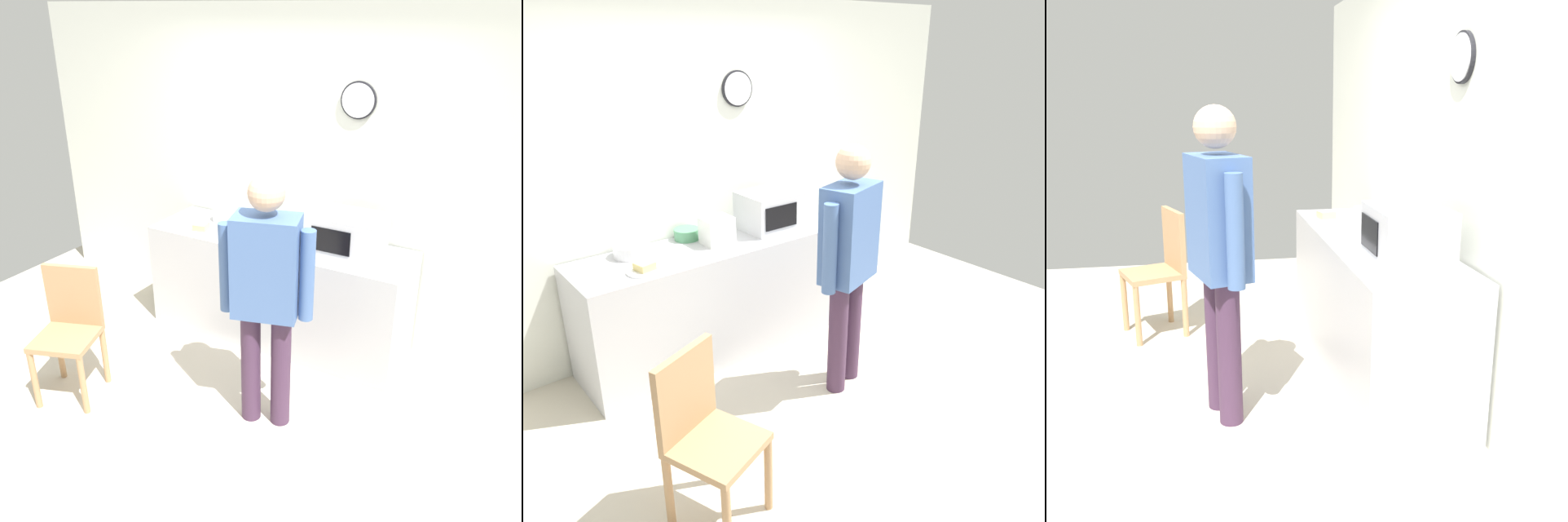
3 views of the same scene
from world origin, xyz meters
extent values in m
plane|color=beige|center=(0.00, 0.00, 0.00)|extent=(6.00, 6.00, 0.00)
cube|color=silver|center=(0.00, 1.60, 1.30)|extent=(5.40, 0.10, 2.60)
cylinder|color=white|center=(0.39, 1.54, 1.95)|extent=(0.24, 0.03, 0.24)
cylinder|color=black|center=(0.39, 1.54, 1.95)|extent=(0.27, 0.02, 0.27)
cube|color=#B7B7BC|center=(-0.08, 1.22, 0.44)|extent=(2.13, 0.62, 0.88)
cube|color=silver|center=(0.49, 1.24, 1.03)|extent=(0.50, 0.38, 0.30)
cube|color=black|center=(0.43, 1.05, 1.03)|extent=(0.30, 0.01, 0.18)
cylinder|color=white|center=(-0.71, 1.06, 0.89)|extent=(0.24, 0.24, 0.01)
cube|color=#D6BF73|center=(-0.71, 1.06, 0.92)|extent=(0.13, 0.13, 0.05)
cylinder|color=white|center=(-0.66, 1.37, 0.93)|extent=(0.25, 0.25, 0.09)
cylinder|color=#4C8E60|center=(-0.19, 1.43, 0.93)|extent=(0.19, 0.19, 0.08)
cube|color=silver|center=(-0.05, 1.21, 0.98)|extent=(0.22, 0.18, 0.20)
cube|color=silver|center=(0.21, 1.51, 0.89)|extent=(0.07, 0.17, 0.01)
cube|color=silver|center=(0.88, 1.07, 0.89)|extent=(0.12, 0.15, 0.01)
cylinder|color=#412841|center=(0.45, 0.27, 0.41)|extent=(0.13, 0.13, 0.82)
cylinder|color=#412841|center=(0.26, 0.22, 0.41)|extent=(0.13, 0.13, 0.82)
cube|color=#47669E|center=(0.35, 0.25, 1.14)|extent=(0.45, 0.34, 0.64)
cylinder|color=#47669E|center=(0.59, 0.32, 1.11)|extent=(0.09, 0.09, 0.58)
cylinder|color=#47669E|center=(0.11, 0.18, 1.11)|extent=(0.09, 0.09, 0.58)
sphere|color=#D1A889|center=(0.35, 0.25, 1.60)|extent=(0.22, 0.22, 0.22)
cylinder|color=#A87F56|center=(-1.08, -0.44, 0.23)|extent=(0.04, 0.04, 0.45)
cylinder|color=#A87F56|center=(-0.75, -0.32, 0.23)|extent=(0.04, 0.04, 0.45)
cylinder|color=#A87F56|center=(-1.21, -0.11, 0.23)|extent=(0.04, 0.04, 0.45)
cylinder|color=#A87F56|center=(-0.87, 0.02, 0.23)|extent=(0.04, 0.04, 0.45)
cube|color=#A87F56|center=(-0.98, -0.21, 0.47)|extent=(0.51, 0.51, 0.04)
cube|color=#A87F56|center=(-1.04, -0.04, 0.71)|extent=(0.39, 0.18, 0.45)
camera|label=1|loc=(1.84, -2.41, 2.57)|focal=38.65mm
camera|label=2|loc=(-2.01, -2.01, 2.30)|focal=36.74mm
camera|label=3|loc=(3.52, 0.14, 1.75)|focal=41.99mm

